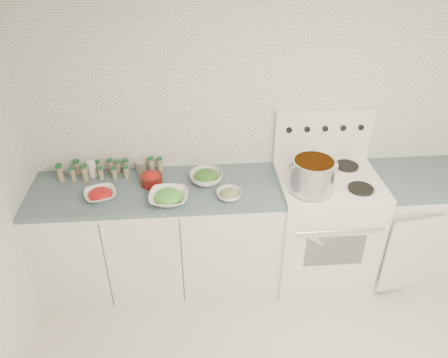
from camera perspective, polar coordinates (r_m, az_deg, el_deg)
room_walls at (r=1.96m, az=12.05°, el=-3.60°), size 3.54×3.04×2.52m
counter_left at (r=3.52m, az=-8.36°, el=-7.33°), size 1.85×0.62×0.90m
stove at (r=3.62m, az=12.73°, el=-5.65°), size 0.76×0.70×1.36m
counter_right at (r=3.96m, az=24.18°, el=-5.23°), size 0.89×0.69×0.90m
stock_pot at (r=3.12m, az=11.50°, el=0.65°), size 0.33×0.31×0.23m
bowl_tomato at (r=3.22m, az=-15.86°, el=-1.93°), size 0.27×0.27×0.07m
bowl_snowpea at (r=3.08m, az=-7.27°, el=-2.34°), size 0.29×0.29×0.09m
bowl_broccoli at (r=3.26m, az=-2.33°, el=0.28°), size 0.32×0.32×0.10m
bowl_zucchini at (r=3.10m, az=0.68°, el=-1.98°), size 0.18×0.18×0.07m
bowl_pepper at (r=3.28m, az=-9.46°, el=0.02°), size 0.16×0.16×0.10m
salt_canister at (r=3.47m, az=-16.85°, el=1.25°), size 0.08×0.08×0.12m
tin_can at (r=3.43m, az=-10.80°, el=1.47°), size 0.07×0.07×0.10m
spice_cluster at (r=3.46m, az=-15.49°, el=1.27°), size 0.80×0.16×0.14m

